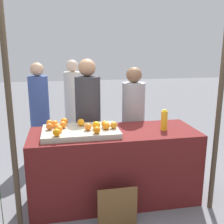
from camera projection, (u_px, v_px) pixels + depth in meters
name	position (u px, v px, depth m)	size (l,w,h in m)	color
ground_plane	(114.00, 198.00, 3.36)	(24.00, 24.00, 0.00)	slate
stall_counter	(114.00, 166.00, 3.26)	(1.98, 0.73, 0.87)	#5B1919
orange_tray	(81.00, 131.00, 3.06)	(0.86, 0.53, 0.06)	#B2AD99
orange_0	(88.00, 127.00, 2.99)	(0.08, 0.08, 0.08)	orange
orange_1	(49.00, 123.00, 3.16)	(0.07, 0.07, 0.07)	orange
orange_2	(64.00, 121.00, 3.21)	(0.08, 0.08, 0.08)	orange
orange_3	(63.00, 125.00, 3.08)	(0.08, 0.08, 0.08)	orange
orange_4	(57.00, 132.00, 2.79)	(0.08, 0.08, 0.08)	orange
orange_5	(96.00, 125.00, 3.04)	(0.09, 0.09, 0.09)	orange
orange_6	(114.00, 125.00, 3.06)	(0.08, 0.08, 0.08)	orange
orange_7	(106.00, 126.00, 3.03)	(0.08, 0.08, 0.08)	orange
orange_8	(50.00, 126.00, 3.01)	(0.08, 0.08, 0.08)	orange
orange_9	(57.00, 127.00, 2.98)	(0.08, 0.08, 0.08)	orange
orange_10	(105.00, 124.00, 3.11)	(0.08, 0.08, 0.08)	orange
orange_11	(81.00, 122.00, 3.16)	(0.09, 0.09, 0.09)	orange
orange_12	(59.00, 129.00, 2.92)	(0.08, 0.08, 0.08)	orange
orange_13	(55.00, 124.00, 3.12)	(0.08, 0.08, 0.08)	orange
orange_14	(97.00, 130.00, 2.88)	(0.08, 0.08, 0.08)	orange
juice_bottle	(164.00, 120.00, 3.19)	(0.08, 0.08, 0.25)	gold
chalkboard_sign	(117.00, 208.00, 2.79)	(0.42, 0.03, 0.45)	brown
vendor_left	(88.00, 126.00, 3.68)	(0.34, 0.34, 1.69)	#333338
vendor_right	(133.00, 127.00, 3.81)	(0.32, 0.32, 1.58)	#99999E
crowd_person_0	(40.00, 114.00, 4.47)	(0.32, 0.32, 1.60)	#384C8C
crowd_person_1	(74.00, 106.00, 5.03)	(0.32, 0.32, 1.61)	beige
canopy_post_left	(11.00, 126.00, 2.51)	(0.06, 0.06, 2.23)	#473828
canopy_post_right	(218.00, 116.00, 2.91)	(0.06, 0.06, 2.23)	#473828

